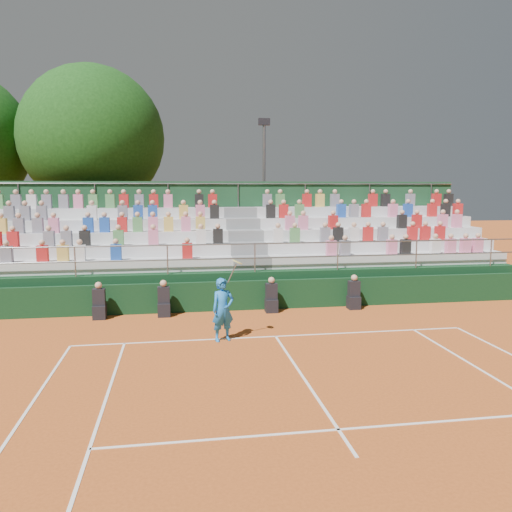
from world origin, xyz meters
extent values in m
plane|color=#BA551F|center=(0.00, 0.00, 0.00)|extent=(90.00, 90.00, 0.00)
cube|color=white|center=(0.00, 0.00, 0.01)|extent=(11.00, 0.06, 0.01)
cube|color=white|center=(0.00, -3.20, 0.01)|extent=(0.06, 6.40, 0.01)
cube|color=white|center=(0.00, -5.49, 0.01)|extent=(8.22, 0.06, 0.01)
cube|color=black|center=(0.00, 3.20, 0.50)|extent=(20.00, 0.15, 1.00)
cube|color=black|center=(-5.14, 2.75, 0.22)|extent=(0.40, 0.40, 0.44)
cube|color=black|center=(-5.14, 2.75, 0.70)|extent=(0.38, 0.25, 0.55)
sphere|color=tan|center=(-5.14, 2.75, 1.08)|extent=(0.22, 0.22, 0.22)
cube|color=black|center=(-3.13, 2.75, 0.22)|extent=(0.40, 0.40, 0.44)
cube|color=black|center=(-3.13, 2.75, 0.70)|extent=(0.38, 0.25, 0.55)
sphere|color=tan|center=(-3.13, 2.75, 1.08)|extent=(0.22, 0.22, 0.22)
cube|color=black|center=(0.40, 2.75, 0.22)|extent=(0.40, 0.40, 0.44)
cube|color=black|center=(0.40, 2.75, 0.70)|extent=(0.38, 0.25, 0.55)
sphere|color=tan|center=(0.40, 2.75, 1.08)|extent=(0.22, 0.22, 0.22)
cube|color=black|center=(3.27, 2.75, 0.22)|extent=(0.40, 0.40, 0.44)
cube|color=black|center=(3.27, 2.75, 0.70)|extent=(0.38, 0.25, 0.55)
sphere|color=tan|center=(3.27, 2.75, 1.08)|extent=(0.22, 0.22, 0.22)
cube|color=black|center=(0.00, 6.30, 0.60)|extent=(20.00, 5.20, 1.20)
cube|color=silver|center=(-5.35, 4.62, 1.41)|extent=(9.30, 0.85, 0.42)
cube|color=silver|center=(5.35, 4.62, 1.41)|extent=(9.30, 0.85, 0.42)
cube|color=slate|center=(0.00, 4.62, 1.41)|extent=(1.40, 0.85, 0.42)
cube|color=silver|center=(-5.35, 5.47, 1.83)|extent=(9.30, 0.85, 0.42)
cube|color=silver|center=(5.35, 5.47, 1.83)|extent=(9.30, 0.85, 0.42)
cube|color=slate|center=(0.00, 5.47, 1.83)|extent=(1.40, 0.85, 0.42)
cube|color=silver|center=(-5.35, 6.33, 2.25)|extent=(9.30, 0.85, 0.42)
cube|color=silver|center=(5.35, 6.33, 2.25)|extent=(9.30, 0.85, 0.42)
cube|color=slate|center=(0.00, 6.33, 2.25)|extent=(1.40, 0.85, 0.42)
cube|color=silver|center=(-5.35, 7.17, 2.67)|extent=(9.30, 0.85, 0.42)
cube|color=silver|center=(5.35, 7.17, 2.67)|extent=(9.30, 0.85, 0.42)
cube|color=slate|center=(0.00, 7.17, 2.67)|extent=(1.40, 0.85, 0.42)
cube|color=silver|center=(-5.35, 8.03, 3.09)|extent=(9.30, 0.85, 0.42)
cube|color=silver|center=(5.35, 8.03, 3.09)|extent=(9.30, 0.85, 0.42)
cube|color=slate|center=(0.00, 8.03, 3.09)|extent=(1.40, 0.85, 0.42)
cube|color=#1A4326|center=(0.00, 8.55, 2.20)|extent=(20.00, 0.12, 4.40)
cylinder|color=gray|center=(0.00, 3.75, 2.20)|extent=(20.00, 0.05, 0.05)
cylinder|color=gray|center=(0.00, 8.45, 4.30)|extent=(20.00, 0.05, 0.05)
cube|color=slate|center=(-8.33, 4.47, 1.90)|extent=(0.36, 0.24, 0.56)
cube|color=red|center=(-7.19, 4.47, 1.90)|extent=(0.36, 0.24, 0.56)
cube|color=gold|center=(-6.53, 4.47, 1.90)|extent=(0.36, 0.24, 0.56)
cube|color=silver|center=(-5.97, 4.47, 1.90)|extent=(0.36, 0.24, 0.56)
cube|color=#1E4CB2|center=(-4.77, 4.47, 1.90)|extent=(0.36, 0.24, 0.56)
cube|color=red|center=(-2.31, 4.47, 1.90)|extent=(0.36, 0.24, 0.56)
cube|color=red|center=(-8.36, 5.32, 2.32)|extent=(0.36, 0.24, 0.56)
cube|color=slate|center=(-7.16, 5.32, 2.32)|extent=(0.36, 0.24, 0.56)
cube|color=slate|center=(-6.56, 5.32, 2.32)|extent=(0.36, 0.24, 0.56)
cube|color=black|center=(-5.93, 5.32, 2.32)|extent=(0.36, 0.24, 0.56)
cube|color=#4C8C4C|center=(-4.76, 5.32, 2.32)|extent=(0.36, 0.24, 0.56)
cube|color=pink|center=(-3.52, 5.32, 2.32)|extent=(0.36, 0.24, 0.56)
cube|color=silver|center=(-1.78, 5.32, 2.32)|extent=(0.36, 0.24, 0.56)
cube|color=black|center=(-1.15, 5.32, 2.32)|extent=(0.36, 0.24, 0.56)
cube|color=gold|center=(-8.99, 6.17, 2.74)|extent=(0.36, 0.24, 0.56)
cube|color=slate|center=(-8.39, 6.17, 2.74)|extent=(0.36, 0.24, 0.56)
cube|color=slate|center=(-7.73, 6.17, 2.74)|extent=(0.36, 0.24, 0.56)
cube|color=pink|center=(-7.16, 6.17, 2.74)|extent=(0.36, 0.24, 0.56)
cube|color=#1E4CB2|center=(-5.94, 6.17, 2.74)|extent=(0.36, 0.24, 0.56)
cube|color=#1E4CB2|center=(-5.35, 6.17, 2.74)|extent=(0.36, 0.24, 0.56)
cube|color=red|center=(-4.70, 6.17, 2.74)|extent=(0.36, 0.24, 0.56)
cube|color=#4C8C4C|center=(-4.13, 6.17, 2.74)|extent=(0.36, 0.24, 0.56)
cube|color=pink|center=(-3.56, 6.17, 2.74)|extent=(0.36, 0.24, 0.56)
cube|color=gold|center=(-2.97, 6.17, 2.74)|extent=(0.36, 0.24, 0.56)
cube|color=pink|center=(-2.32, 6.17, 2.74)|extent=(0.36, 0.24, 0.56)
cube|color=gold|center=(-1.76, 6.17, 2.74)|extent=(0.36, 0.24, 0.56)
cube|color=slate|center=(-8.95, 7.02, 3.16)|extent=(0.36, 0.24, 0.56)
cube|color=slate|center=(-8.38, 7.02, 3.16)|extent=(0.36, 0.24, 0.56)
cube|color=slate|center=(-7.78, 7.02, 3.16)|extent=(0.36, 0.24, 0.56)
cube|color=silver|center=(-5.92, 7.02, 3.16)|extent=(0.36, 0.24, 0.56)
cube|color=slate|center=(-4.76, 7.02, 3.16)|extent=(0.36, 0.24, 0.56)
cube|color=#1E4CB2|center=(-4.16, 7.02, 3.16)|extent=(0.36, 0.24, 0.56)
cube|color=#1E4CB2|center=(-3.60, 7.02, 3.16)|extent=(0.36, 0.24, 0.56)
cube|color=gold|center=(-2.39, 7.02, 3.16)|extent=(0.36, 0.24, 0.56)
cube|color=pink|center=(-1.72, 7.02, 3.16)|extent=(0.36, 0.24, 0.56)
cube|color=black|center=(-1.14, 7.02, 3.16)|extent=(0.36, 0.24, 0.56)
cube|color=slate|center=(-8.93, 7.88, 3.58)|extent=(0.36, 0.24, 0.56)
cube|color=silver|center=(-8.35, 7.88, 3.58)|extent=(0.36, 0.24, 0.56)
cube|color=slate|center=(-7.78, 7.88, 3.58)|extent=(0.36, 0.24, 0.56)
cube|color=slate|center=(-7.13, 7.88, 3.58)|extent=(0.36, 0.24, 0.56)
cube|color=pink|center=(-6.57, 7.88, 3.58)|extent=(0.36, 0.24, 0.56)
cube|color=#4C8C4C|center=(-5.99, 7.88, 3.58)|extent=(0.36, 0.24, 0.56)
cube|color=#4C8C4C|center=(-5.32, 7.88, 3.58)|extent=(0.36, 0.24, 0.56)
cube|color=red|center=(-4.78, 7.88, 3.58)|extent=(0.36, 0.24, 0.56)
cube|color=slate|center=(-4.16, 7.88, 3.58)|extent=(0.36, 0.24, 0.56)
cube|color=red|center=(-3.58, 7.88, 3.58)|extent=(0.36, 0.24, 0.56)
cube|color=pink|center=(-3.00, 7.88, 3.58)|extent=(0.36, 0.24, 0.56)
cube|color=black|center=(-1.72, 7.88, 3.58)|extent=(0.36, 0.24, 0.56)
cube|color=red|center=(-1.16, 7.88, 3.58)|extent=(0.36, 0.24, 0.56)
cube|color=pink|center=(2.98, 4.47, 1.90)|extent=(0.36, 0.24, 0.56)
cube|color=slate|center=(3.52, 4.47, 1.90)|extent=(0.36, 0.24, 0.56)
cube|color=pink|center=(5.37, 4.47, 1.90)|extent=(0.36, 0.24, 0.56)
cube|color=black|center=(5.92, 4.47, 1.90)|extent=(0.36, 0.24, 0.56)
cube|color=silver|center=(7.13, 4.47, 1.90)|extent=(0.36, 0.24, 0.56)
cube|color=pink|center=(7.77, 4.47, 1.90)|extent=(0.36, 0.24, 0.56)
cube|color=pink|center=(8.39, 4.47, 1.90)|extent=(0.36, 0.24, 0.56)
cube|color=pink|center=(8.91, 4.47, 1.90)|extent=(0.36, 0.24, 0.56)
cube|color=silver|center=(1.14, 5.32, 2.32)|extent=(0.36, 0.24, 0.56)
cube|color=#4C8C4C|center=(1.80, 5.32, 2.32)|extent=(0.36, 0.24, 0.56)
cube|color=slate|center=(2.99, 5.32, 2.32)|extent=(0.36, 0.24, 0.56)
cube|color=black|center=(3.52, 5.32, 2.32)|extent=(0.36, 0.24, 0.56)
cube|color=silver|center=(4.16, 5.32, 2.32)|extent=(0.36, 0.24, 0.56)
cube|color=red|center=(4.74, 5.32, 2.32)|extent=(0.36, 0.24, 0.56)
cube|color=slate|center=(5.36, 5.32, 2.32)|extent=(0.36, 0.24, 0.56)
cube|color=red|center=(6.60, 5.32, 2.32)|extent=(0.36, 0.24, 0.56)
cube|color=red|center=(7.15, 5.32, 2.32)|extent=(0.36, 0.24, 0.56)
cube|color=red|center=(7.77, 5.32, 2.32)|extent=(0.36, 0.24, 0.56)
cube|color=pink|center=(1.79, 6.17, 2.74)|extent=(0.36, 0.24, 0.56)
cube|color=pink|center=(2.34, 6.17, 2.74)|extent=(0.36, 0.24, 0.56)
cube|color=red|center=(3.58, 6.17, 2.74)|extent=(0.36, 0.24, 0.56)
cube|color=black|center=(6.54, 6.17, 2.74)|extent=(0.36, 0.24, 0.56)
cube|color=red|center=(7.20, 6.17, 2.74)|extent=(0.36, 0.24, 0.56)
cube|color=pink|center=(8.35, 6.17, 2.74)|extent=(0.36, 0.24, 0.56)
cube|color=pink|center=(8.99, 6.17, 2.74)|extent=(0.36, 0.24, 0.56)
cube|color=black|center=(1.17, 7.02, 3.16)|extent=(0.36, 0.24, 0.56)
cube|color=red|center=(1.72, 7.02, 3.16)|extent=(0.36, 0.24, 0.56)
cube|color=#4C8C4C|center=(2.39, 7.02, 3.16)|extent=(0.36, 0.24, 0.56)
cube|color=#1E4CB2|center=(4.20, 7.02, 3.16)|extent=(0.36, 0.24, 0.56)
cube|color=slate|center=(4.76, 7.02, 3.16)|extent=(0.36, 0.24, 0.56)
cube|color=red|center=(5.31, 7.02, 3.16)|extent=(0.36, 0.24, 0.56)
cube|color=pink|center=(6.51, 7.02, 3.16)|extent=(0.36, 0.24, 0.56)
cube|color=#1E4CB2|center=(7.19, 7.02, 3.16)|extent=(0.36, 0.24, 0.56)
cube|color=red|center=(8.32, 7.02, 3.16)|extent=(0.36, 0.24, 0.56)
cube|color=black|center=(8.95, 7.02, 3.16)|extent=(0.36, 0.24, 0.56)
cube|color=red|center=(9.52, 7.02, 3.16)|extent=(0.36, 0.24, 0.56)
cube|color=slate|center=(1.18, 7.88, 3.58)|extent=(0.36, 0.24, 0.56)
cube|color=#4C8C4C|center=(1.75, 7.88, 3.58)|extent=(0.36, 0.24, 0.56)
cube|color=red|center=(2.93, 7.88, 3.58)|extent=(0.36, 0.24, 0.56)
cube|color=gold|center=(3.52, 7.88, 3.58)|extent=(0.36, 0.24, 0.56)
cube|color=slate|center=(4.19, 7.88, 3.58)|extent=(0.36, 0.24, 0.56)
cube|color=red|center=(5.93, 7.88, 3.58)|extent=(0.36, 0.24, 0.56)
cube|color=black|center=(6.53, 7.88, 3.58)|extent=(0.36, 0.24, 0.56)
cube|color=slate|center=(7.70, 7.88, 3.58)|extent=(0.36, 0.24, 0.56)
cube|color=red|center=(8.96, 7.88, 3.58)|extent=(0.36, 0.24, 0.56)
cube|color=black|center=(9.55, 7.88, 3.58)|extent=(0.36, 0.24, 0.56)
imported|color=blue|center=(-1.48, -0.13, 0.86)|extent=(0.72, 0.58, 1.72)
cylinder|color=gray|center=(-1.23, -0.13, 1.85)|extent=(0.26, 0.03, 0.51)
cylinder|color=#E5D866|center=(-1.08, -0.13, 2.15)|extent=(0.26, 0.28, 0.14)
cylinder|color=#341E12|center=(-6.58, 12.16, 1.89)|extent=(0.50, 0.50, 3.78)
sphere|color=#11370F|center=(-6.58, 12.16, 6.50)|extent=(6.81, 6.81, 6.81)
cylinder|color=gray|center=(1.98, 13.22, 3.69)|extent=(0.16, 0.16, 7.39)
cube|color=black|center=(1.98, 13.22, 7.56)|extent=(0.60, 0.25, 0.35)
camera|label=1|loc=(-2.66, -13.23, 4.11)|focal=35.00mm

